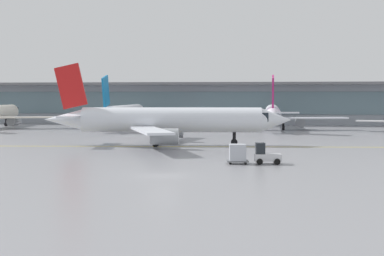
# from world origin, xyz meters

# --- Properties ---
(ground_plane) EXTENTS (400.00, 400.00, 0.00)m
(ground_plane) POSITION_xyz_m (0.00, 0.00, 0.00)
(ground_plane) COLOR gray
(taxiway_centreline_stripe) EXTENTS (109.51, 11.07, 0.01)m
(taxiway_centreline_stripe) POSITION_xyz_m (-4.14, 27.44, 0.00)
(taxiway_centreline_stripe) COLOR yellow
(taxiway_centreline_stripe) RESTS_ON ground_plane
(terminal_concourse) EXTENTS (221.03, 11.00, 9.60)m
(terminal_concourse) POSITION_xyz_m (0.00, 87.76, 4.92)
(terminal_concourse) COLOR #8C939E
(terminal_concourse) RESTS_ON ground_plane
(gate_airplane_2) EXTENTS (28.91, 31.00, 10.29)m
(gate_airplane_2) POSITION_xyz_m (-19.73, 64.90, 3.09)
(gate_airplane_2) COLOR silver
(gate_airplane_2) RESTS_ON ground_plane
(gate_airplane_3) EXTENTS (28.91, 30.97, 10.29)m
(gate_airplane_3) POSITION_xyz_m (9.45, 67.33, 3.09)
(gate_airplane_3) COLOR silver
(gate_airplane_3) RESTS_ON ground_plane
(taxiing_regional_jet) EXTENTS (33.45, 30.96, 11.08)m
(taxiing_regional_jet) POSITION_xyz_m (-4.57, 29.40, 3.32)
(taxiing_regional_jet) COLOR silver
(taxiing_regional_jet) RESTS_ON ground_plane
(baggage_tug) EXTENTS (2.74, 1.87, 2.10)m
(baggage_tug) POSITION_xyz_m (8.52, 9.77, 0.89)
(baggage_tug) COLOR silver
(baggage_tug) RESTS_ON ground_plane
(cargo_dolly_lead) EXTENTS (2.27, 1.83, 1.94)m
(cargo_dolly_lead) POSITION_xyz_m (5.80, 9.46, 1.05)
(cargo_dolly_lead) COLOR #595B60
(cargo_dolly_lead) RESTS_ON ground_plane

